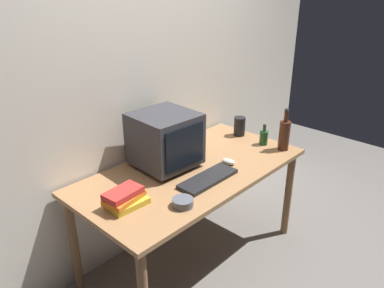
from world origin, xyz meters
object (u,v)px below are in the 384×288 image
object	(u,v)px
keyboard	(208,179)
book_stack	(125,198)
mug	(200,135)
computer_mouse	(228,162)
metal_canister	(239,126)
cd_spindle	(183,202)
bottle_tall	(284,134)
bottle_short	(264,137)
crt_monitor	(165,140)

from	to	relation	value
keyboard	book_stack	xyz separation A→B (m)	(-0.53, 0.15, 0.04)
mug	computer_mouse	bearing A→B (deg)	-111.98
computer_mouse	metal_canister	size ratio (longest dim) A/B	0.67
keyboard	cd_spindle	distance (m)	0.33
bottle_tall	book_stack	xyz separation A→B (m)	(-1.26, 0.24, -0.07)
mug	metal_canister	size ratio (longest dim) A/B	0.80
bottle_tall	bottle_short	xyz separation A→B (m)	(-0.02, 0.16, -0.06)
computer_mouse	cd_spindle	size ratio (longest dim) A/B	0.83
bottle_short	metal_canister	xyz separation A→B (m)	(0.02, 0.24, 0.01)
cd_spindle	metal_canister	world-z (taller)	metal_canister
bottle_short	cd_spindle	size ratio (longest dim) A/B	1.37
bottle_tall	mug	world-z (taller)	bottle_tall
computer_mouse	mug	distance (m)	0.44
bottle_tall	cd_spindle	xyz separation A→B (m)	(-1.04, 0.01, -0.10)
metal_canister	book_stack	bearing A→B (deg)	-172.96
mug	cd_spindle	size ratio (longest dim) A/B	1.00
mug	keyboard	bearing A→B (deg)	-133.37
computer_mouse	book_stack	size ratio (longest dim) A/B	0.41
keyboard	book_stack	bearing A→B (deg)	164.37
mug	crt_monitor	bearing A→B (deg)	-166.08
bottle_short	metal_canister	distance (m)	0.25
crt_monitor	bottle_tall	distance (m)	0.89
mug	metal_canister	bearing A→B (deg)	-26.74
metal_canister	cd_spindle	bearing A→B (deg)	-159.47
mug	metal_canister	distance (m)	0.34
bottle_short	metal_canister	bearing A→B (deg)	84.97
crt_monitor	book_stack	distance (m)	0.54
cd_spindle	crt_monitor	bearing A→B (deg)	57.64
bottle_tall	book_stack	bearing A→B (deg)	169.02
keyboard	computer_mouse	xyz separation A→B (m)	(0.27, 0.05, 0.01)
crt_monitor	bottle_tall	size ratio (longest dim) A/B	1.27
crt_monitor	cd_spindle	xyz separation A→B (m)	(-0.27, -0.43, -0.17)
book_stack	cd_spindle	xyz separation A→B (m)	(0.22, -0.24, -0.03)
bottle_short	bottle_tall	bearing A→B (deg)	-82.20
bottle_tall	metal_canister	bearing A→B (deg)	89.99
keyboard	bottle_tall	size ratio (longest dim) A/B	1.32
computer_mouse	bottle_tall	bearing A→B (deg)	-25.33
keyboard	bottle_tall	world-z (taller)	bottle_tall
cd_spindle	metal_canister	distance (m)	1.12
book_stack	mug	bearing A→B (deg)	17.76
crt_monitor	keyboard	xyz separation A→B (m)	(0.04, -0.34, -0.18)
book_stack	metal_canister	world-z (taller)	metal_canister
bottle_short	mug	xyz separation A→B (m)	(-0.28, 0.40, -0.01)
bottle_short	cd_spindle	world-z (taller)	bottle_short
metal_canister	bottle_short	bearing A→B (deg)	-95.03
metal_canister	crt_monitor	bearing A→B (deg)	177.49
bottle_short	book_stack	xyz separation A→B (m)	(-1.24, 0.09, -0.01)
metal_canister	mug	bearing A→B (deg)	153.26
keyboard	book_stack	distance (m)	0.55
bottle_short	crt_monitor	bearing A→B (deg)	159.77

